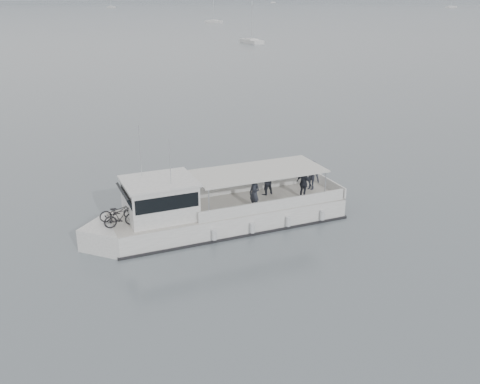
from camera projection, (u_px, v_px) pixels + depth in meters
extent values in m
plane|color=#575F66|center=(310.00, 230.00, 24.07)|extent=(1400.00, 1400.00, 0.00)
cube|color=white|center=(229.00, 217.00, 24.45)|extent=(10.98, 4.83, 1.15)
cube|color=white|center=(112.00, 237.00, 22.49)|extent=(2.83, 2.83, 1.15)
cube|color=beige|center=(229.00, 206.00, 24.24)|extent=(10.98, 4.83, 0.05)
cube|color=black|center=(229.00, 224.00, 24.57)|extent=(11.18, 4.97, 0.16)
cube|color=white|center=(249.00, 186.00, 25.90)|extent=(6.97, 1.45, 0.53)
cube|color=white|center=(274.00, 206.00, 23.56)|extent=(6.97, 1.45, 0.53)
cube|color=white|center=(329.00, 185.00, 26.08)|extent=(0.63, 2.80, 0.53)
cube|color=white|center=(160.00, 200.00, 22.78)|extent=(3.24, 2.89, 1.60)
cube|color=black|center=(128.00, 201.00, 22.23)|extent=(0.91, 2.27, 1.03)
cube|color=black|center=(160.00, 194.00, 22.69)|extent=(3.08, 2.89, 0.62)
cube|color=white|center=(159.00, 181.00, 22.48)|extent=(3.45, 3.10, 0.09)
cube|color=silver|center=(258.00, 171.00, 24.24)|extent=(6.43, 3.77, 0.07)
cylinder|color=silver|center=(209.00, 205.00, 22.39)|extent=(0.06, 0.06, 1.46)
cylinder|color=silver|center=(190.00, 186.00, 24.52)|extent=(0.06, 0.06, 1.46)
cylinder|color=silver|center=(325.00, 187.00, 24.48)|extent=(0.06, 0.06, 1.46)
cylinder|color=silver|center=(299.00, 171.00, 26.61)|extent=(0.06, 0.06, 1.46)
cylinder|color=silver|center=(140.00, 151.00, 22.56)|extent=(0.03, 0.03, 2.30)
cylinder|color=silver|center=(170.00, 162.00, 21.73)|extent=(0.03, 0.03, 1.95)
cylinder|color=silver|center=(214.00, 235.00, 22.60)|extent=(0.25, 0.25, 0.44)
cylinder|color=silver|center=(252.00, 228.00, 23.25)|extent=(0.25, 0.25, 0.44)
cylinder|color=silver|center=(288.00, 221.00, 23.90)|extent=(0.25, 0.25, 0.44)
cylinder|color=silver|center=(322.00, 215.00, 24.55)|extent=(0.25, 0.25, 0.44)
imported|color=black|center=(117.00, 212.00, 22.58)|extent=(1.59, 0.81, 0.80)
imported|color=black|center=(121.00, 217.00, 21.96)|extent=(1.45, 0.66, 0.84)
imported|color=#292D37|center=(254.00, 193.00, 23.61)|extent=(0.59, 0.65, 1.49)
imported|color=#292D37|center=(266.00, 180.00, 25.29)|extent=(0.87, 0.77, 1.49)
imported|color=#292D37|center=(304.00, 183.00, 24.82)|extent=(0.76, 0.94, 1.49)
imported|color=#292D37|center=(311.00, 175.00, 25.91)|extent=(1.04, 1.10, 1.49)
cube|color=white|center=(214.00, 22.00, 170.03)|extent=(5.38, 5.36, 0.75)
cube|color=white|center=(214.00, 21.00, 169.92)|extent=(2.56, 2.56, 0.45)
cylinder|color=silver|center=(214.00, 10.00, 168.79)|extent=(0.08, 0.08, 6.33)
cube|color=white|center=(252.00, 42.00, 106.38)|extent=(3.64, 7.05, 0.75)
cube|color=white|center=(252.00, 40.00, 106.27)|extent=(2.37, 2.73, 0.45)
cylinder|color=silver|center=(252.00, 20.00, 104.96)|extent=(0.08, 0.08, 7.41)
cube|color=white|center=(111.00, 7.00, 304.07)|extent=(4.85, 4.98, 0.75)
cube|color=white|center=(111.00, 6.00, 303.95)|extent=(2.34, 2.35, 0.45)
cylinder|color=silver|center=(111.00, 1.00, 302.93)|extent=(0.08, 0.08, 5.79)
cube|color=white|center=(451.00, 7.00, 304.75)|extent=(8.26, 6.02, 0.75)
cube|color=white|center=(451.00, 6.00, 304.63)|extent=(3.52, 3.29, 0.45)
cube|color=white|center=(273.00, 2.00, 402.87)|extent=(4.72, 4.90, 0.75)
cube|color=white|center=(273.00, 2.00, 402.75)|extent=(2.29, 2.30, 0.45)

